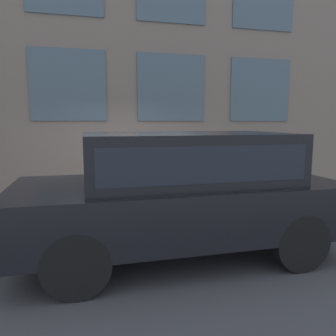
% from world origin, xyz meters
% --- Properties ---
extents(ground_plane, '(80.00, 80.00, 0.00)m').
position_xyz_m(ground_plane, '(0.00, 0.00, 0.00)').
color(ground_plane, '#47474C').
extents(sidewalk, '(2.35, 60.00, 0.12)m').
position_xyz_m(sidewalk, '(1.17, 0.00, 0.06)').
color(sidewalk, '#B2ADA3').
rests_on(sidewalk, ground_plane).
extents(fire_hydrant, '(0.31, 0.43, 0.68)m').
position_xyz_m(fire_hydrant, '(0.54, -0.45, 0.46)').
color(fire_hydrant, gray).
rests_on(fire_hydrant, sidewalk).
extents(person, '(0.27, 0.18, 1.13)m').
position_xyz_m(person, '(0.69, -0.99, 0.80)').
color(person, '#232328').
rests_on(person, sidewalk).
extents(parked_truck_charcoal_near, '(2.03, 4.63, 1.81)m').
position_xyz_m(parked_truck_charcoal_near, '(-1.31, -0.43, 1.05)').
color(parked_truck_charcoal_near, black).
rests_on(parked_truck_charcoal_near, ground_plane).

